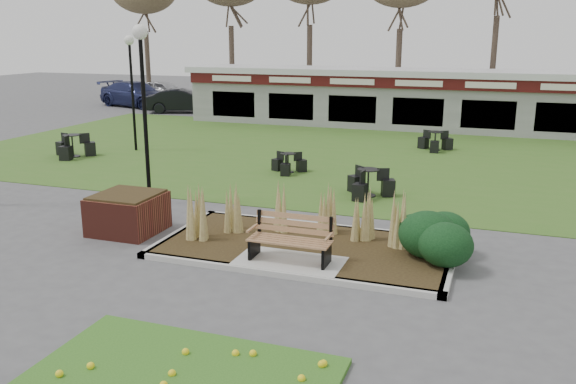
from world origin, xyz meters
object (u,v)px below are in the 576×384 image
(car_blue, at_px, (136,94))
(park_bench, at_px, (291,238))
(bistro_set_b, at_px, (368,187))
(car_silver, at_px, (163,90))
(brick_planter, at_px, (128,213))
(car_black, at_px, (183,101))
(bistro_set_d, at_px, (435,144))
(food_pavilion, at_px, (422,99))
(bistro_set_a, at_px, (73,149))
(lamp_post_far_left, at_px, (131,68))
(bistro_set_c, at_px, (288,166))
(lamp_post_mid_left, at_px, (142,75))

(car_blue, bearing_deg, park_bench, -124.15)
(park_bench, distance_m, bistro_set_b, 5.88)
(car_silver, bearing_deg, brick_planter, -149.51)
(brick_planter, height_order, car_silver, car_silver)
(car_silver, bearing_deg, car_black, -138.74)
(bistro_set_b, distance_m, bistro_set_d, 8.07)
(park_bench, bearing_deg, car_black, 123.91)
(food_pavilion, height_order, bistro_set_a, food_pavilion)
(park_bench, distance_m, car_black, 25.65)
(bistro_set_a, bearing_deg, lamp_post_far_left, 53.26)
(lamp_post_far_left, height_order, car_blue, lamp_post_far_left)
(food_pavilion, height_order, bistro_set_c, food_pavilion)
(lamp_post_far_left, relative_size, car_black, 1.06)
(lamp_post_far_left, distance_m, car_black, 12.50)
(bistro_set_d, height_order, car_silver, car_silver)
(car_silver, bearing_deg, bistro_set_d, -121.12)
(car_blue, bearing_deg, brick_planter, -130.55)
(bistro_set_b, distance_m, car_silver, 28.37)
(brick_planter, xyz_separation_m, bistro_set_d, (5.75, 13.12, -0.20))
(lamp_post_mid_left, height_order, bistro_set_b, lamp_post_mid_left)
(bistro_set_b, bearing_deg, bistro_set_a, 170.74)
(car_silver, distance_m, car_blue, 3.79)
(lamp_post_far_left, distance_m, car_blue, 15.88)
(brick_planter, distance_m, car_blue, 26.39)
(lamp_post_far_left, distance_m, bistro_set_a, 3.91)
(bistro_set_c, distance_m, bistro_set_d, 7.24)
(park_bench, distance_m, brick_planter, 4.47)
(car_silver, height_order, car_blue, car_blue)
(bistro_set_b, xyz_separation_m, car_blue, (-18.96, 17.10, 0.51))
(car_black, height_order, car_blue, car_blue)
(lamp_post_far_left, bearing_deg, food_pavilion, 44.41)
(lamp_post_far_left, xyz_separation_m, bistro_set_a, (-1.49, -2.00, -3.01))
(bistro_set_a, xyz_separation_m, bistro_set_b, (11.92, -1.94, -0.02))
(car_blue, bearing_deg, food_pavilion, -83.12)
(lamp_post_far_left, distance_m, bistro_set_d, 12.53)
(food_pavilion, xyz_separation_m, lamp_post_far_left, (-10.11, -9.91, 1.84))
(food_pavilion, bearing_deg, brick_planter, -103.06)
(lamp_post_far_left, relative_size, bistro_set_c, 3.67)
(park_bench, height_order, bistro_set_a, park_bench)
(bistro_set_c, relative_size, car_black, 0.29)
(lamp_post_mid_left, height_order, lamp_post_far_left, lamp_post_mid_left)
(bistro_set_a, relative_size, car_black, 0.37)
(bistro_set_a, bearing_deg, food_pavilion, 45.73)
(brick_planter, height_order, bistro_set_a, brick_planter)
(park_bench, bearing_deg, car_blue, 129.06)
(lamp_post_far_left, height_order, bistro_set_b, lamp_post_far_left)
(bistro_set_d, distance_m, car_blue, 21.97)
(lamp_post_far_left, bearing_deg, bistro_set_a, -126.74)
(lamp_post_mid_left, bearing_deg, bistro_set_c, 63.98)
(bistro_set_c, bearing_deg, car_silver, 130.44)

